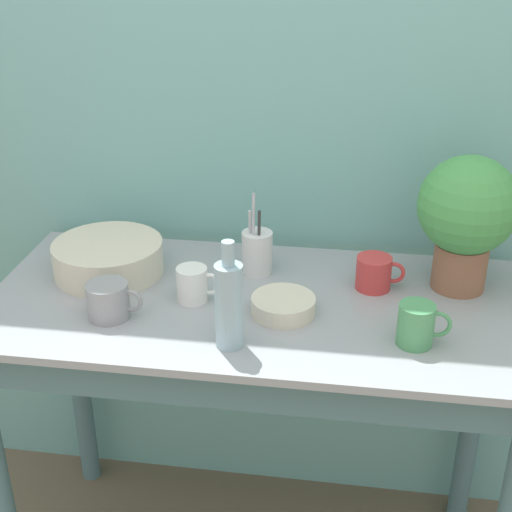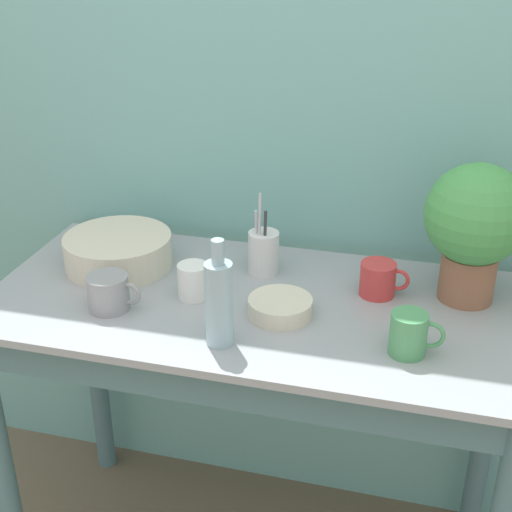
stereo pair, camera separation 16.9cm
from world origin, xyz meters
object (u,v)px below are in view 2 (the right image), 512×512
object	(u,v)px
mug_grey	(109,293)
bowl_small_cream	(280,307)
potted_plant	(475,223)
mug_green	(409,334)
bowl_wash_large	(118,251)
mug_white	(194,281)
utensil_cup	(263,252)
mug_red	(379,279)
bottle_tall	(219,302)

from	to	relation	value
mug_grey	bowl_small_cream	xyz separation A→B (m)	(0.40, 0.08, -0.02)
mug_grey	potted_plant	bearing A→B (deg)	18.18
potted_plant	mug_green	xyz separation A→B (m)	(-0.12, -0.28, -0.15)
bowl_small_cream	bowl_wash_large	bearing A→B (deg)	163.43
mug_white	mug_green	world-z (taller)	mug_green
mug_green	utensil_cup	bearing A→B (deg)	143.54
potted_plant	mug_grey	world-z (taller)	potted_plant
potted_plant	mug_white	distance (m)	0.68
potted_plant	utensil_cup	distance (m)	0.53
bowl_small_cream	mug_red	bearing A→B (deg)	36.65
bowl_small_cream	utensil_cup	world-z (taller)	utensil_cup
bowl_small_cream	utensil_cup	distance (m)	0.23
bowl_wash_large	bottle_tall	world-z (taller)	bottle_tall
bowl_wash_large	bottle_tall	bearing A→B (deg)	-38.08
mug_white	mug_grey	xyz separation A→B (m)	(-0.18, -0.11, -0.00)
bowl_wash_large	mug_white	size ratio (longest dim) A/B	2.60
mug_green	bottle_tall	bearing A→B (deg)	-171.00
bottle_tall	utensil_cup	bearing A→B (deg)	88.68
bottle_tall	mug_red	xyz separation A→B (m)	(0.31, 0.31, -0.06)
mug_white	bowl_small_cream	bearing A→B (deg)	-7.64
mug_red	mug_white	bearing A→B (deg)	-163.67
bowl_wash_large	mug_white	world-z (taller)	mug_white
potted_plant	bottle_tall	size ratio (longest dim) A/B	1.37
bowl_wash_large	mug_grey	xyz separation A→B (m)	(0.08, -0.22, 0.00)
mug_grey	utensil_cup	xyz separation A→B (m)	(0.31, 0.28, 0.02)
potted_plant	mug_green	size ratio (longest dim) A/B	2.93
bowl_wash_large	mug_white	bearing A→B (deg)	-23.86
mug_white	bowl_wash_large	bearing A→B (deg)	156.14
bottle_tall	mug_green	bearing A→B (deg)	9.00
mug_red	mug_grey	xyz separation A→B (m)	(-0.61, -0.23, 0.00)
mug_green	bowl_small_cream	xyz separation A→B (m)	(-0.30, 0.09, -0.03)
mug_white	mug_grey	world-z (taller)	mug_white
mug_red	bowl_small_cream	world-z (taller)	mug_red
potted_plant	mug_white	size ratio (longest dim) A/B	3.12
mug_red	utensil_cup	size ratio (longest dim) A/B	0.55
mug_grey	bowl_small_cream	bearing A→B (deg)	10.69
potted_plant	utensil_cup	bearing A→B (deg)	178.93
bowl_wash_large	bowl_small_cream	xyz separation A→B (m)	(0.48, -0.14, -0.02)
mug_grey	utensil_cup	distance (m)	0.41
bottle_tall	bowl_wash_large	bearing A→B (deg)	141.92
potted_plant	mug_grey	size ratio (longest dim) A/B	2.58
potted_plant	mug_green	world-z (taller)	potted_plant
bowl_wash_large	potted_plant	bearing A→B (deg)	3.34
potted_plant	mug_red	distance (m)	0.26
mug_white	mug_grey	size ratio (longest dim) A/B	0.83
potted_plant	bowl_wash_large	distance (m)	0.91
bowl_wash_large	bowl_small_cream	size ratio (longest dim) A/B	1.87
bottle_tall	mug_grey	bearing A→B (deg)	165.60
bowl_wash_large	bottle_tall	size ratio (longest dim) A/B	1.14
mug_red	utensil_cup	bearing A→B (deg)	171.38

